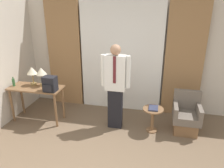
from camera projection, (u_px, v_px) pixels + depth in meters
The scene contains 13 objects.
wall_back at pixel (122, 54), 5.19m from camera, with size 10.00×0.06×2.70m.
curtain_sheer_center at pixel (121, 58), 5.09m from camera, with size 1.91×0.06×2.58m.
curtain_drape_left at pixel (65, 55), 5.38m from camera, with size 0.83×0.06×2.58m.
curtain_drape_right at pixel (184, 62), 4.81m from camera, with size 0.83×0.06×2.58m.
desk at pixel (36, 93), 4.78m from camera, with size 1.16×0.50×0.80m.
table_lamp_left at pixel (32, 72), 4.74m from camera, with size 0.22×0.22×0.41m.
table_lamp_right at pixel (41, 72), 4.70m from camera, with size 0.22×0.22×0.41m.
bottle_near_edge at pixel (14, 82), 4.76m from camera, with size 0.06×0.06×0.21m.
backpack at pixel (50, 84), 4.47m from camera, with size 0.26×0.23×0.32m.
person at pixel (115, 84), 4.38m from camera, with size 0.59×0.21×1.79m.
armchair at pixel (186, 117), 4.47m from camera, with size 0.54×0.55×0.84m.
side_table at pixel (153, 116), 4.46m from camera, with size 0.42×0.42×0.52m.
book at pixel (153, 108), 4.39m from camera, with size 0.18×0.25×0.03m.
Camera 1 is at (0.86, -2.07, 2.59)m, focal length 35.00 mm.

